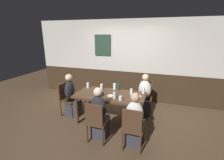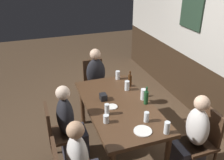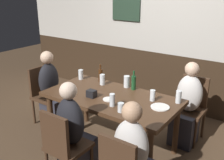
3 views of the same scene
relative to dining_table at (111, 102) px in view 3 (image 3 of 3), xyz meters
name	(u,v)px [view 3 (image 3 of 3)]	position (x,y,z in m)	size (l,w,h in m)	color
ground_plane	(111,147)	(0.00, 0.00, -0.66)	(12.00, 12.00, 0.00)	#4C3826
wall_back	(169,33)	(-0.01, 1.65, 0.65)	(6.40, 0.13, 2.60)	#332316
dining_table	(111,102)	(0.00, 0.00, 0.00)	(1.69, 0.87, 0.74)	#472D1C
chair_mid_near	(63,144)	(0.00, -0.85, -0.16)	(0.40, 0.40, 0.88)	#422B1C
chair_right_far	(191,105)	(0.74, 0.85, -0.16)	(0.40, 0.40, 0.88)	#422B1C
chair_head_west	(45,92)	(-1.26, 0.00, -0.16)	(0.40, 0.40, 0.88)	#422B1C
person_mid_near	(74,139)	(0.00, -0.69, -0.18)	(0.34, 0.37, 1.15)	#2D2D38
person_right_far	(187,110)	(0.74, 0.69, -0.18)	(0.34, 0.37, 1.13)	#2D2D38
person_head_west	(52,95)	(-1.10, 0.00, -0.17)	(0.37, 0.34, 1.16)	#2D2D38
pint_glass_amber	(178,98)	(0.76, 0.29, 0.15)	(0.07, 0.07, 0.15)	silver
beer_glass_half	(153,96)	(0.48, 0.17, 0.14)	(0.06, 0.06, 0.13)	silver
pint_glass_stout	(121,108)	(0.34, -0.29, 0.13)	(0.07, 0.07, 0.10)	silver
beer_glass_tall	(112,101)	(0.18, -0.23, 0.15)	(0.06, 0.06, 0.15)	silver
tumbler_water	(102,80)	(-0.33, 0.26, 0.15)	(0.07, 0.07, 0.15)	silver
highball_clear	(127,82)	(-0.01, 0.37, 0.15)	(0.08, 0.08, 0.16)	silver
pint_glass_pale	(81,75)	(-0.73, 0.26, 0.14)	(0.07, 0.07, 0.14)	silver
beer_bottle_green	(134,82)	(0.11, 0.35, 0.18)	(0.06, 0.06, 0.26)	#194723
beer_bottle_brown	(100,75)	(-0.43, 0.35, 0.18)	(0.06, 0.06, 0.26)	#42230F
plate_white_large	(160,107)	(0.64, 0.05, 0.09)	(0.21, 0.21, 0.01)	white
plate_white_small	(109,99)	(0.04, -0.11, 0.09)	(0.14, 0.14, 0.01)	white
condiment_caddy	(92,94)	(-0.18, -0.17, 0.13)	(0.11, 0.09, 0.09)	black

